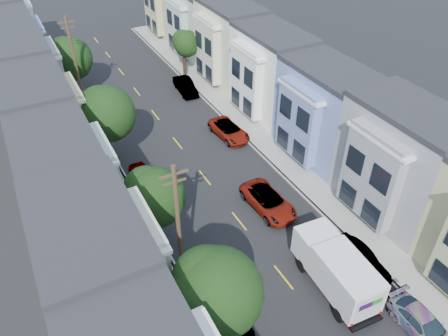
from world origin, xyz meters
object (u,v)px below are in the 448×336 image
tree_c (153,198)px  fedex_truck (336,269)px  utility_pole_far (76,67)px  utility_pole_near (179,236)px  parked_right_a (423,325)px  tree_d (106,115)px  parked_right_d (185,86)px  tree_far_r (186,44)px  lead_sedan (268,201)px  tree_e (69,59)px  parked_right_b (359,260)px  tree_b (216,293)px  parked_right_c (229,131)px  parked_left_c (226,313)px  parked_left_d (144,179)px

tree_c → fedex_truck: bearing=-44.2°
tree_c → utility_pole_far: (0.00, 21.65, 0.54)m
utility_pole_near → parked_right_a: (11.20, -9.12, -4.47)m
tree_d → fedex_truck: bearing=-65.8°
fedex_truck → parked_right_d: (2.53, 29.27, -0.98)m
tree_far_r → lead_sedan: 25.56m
lead_sedan → tree_e: bearing=106.9°
tree_e → parked_right_b: bearing=-71.5°
tree_e → fedex_truck: 35.18m
parked_right_b → parked_right_d: 28.81m
tree_b → parked_right_d: tree_b is taller
parked_right_a → tree_b: bearing=159.3°
parked_right_c → parked_right_b: bearing=-94.6°
tree_d → lead_sedan: size_ratio=1.44×
tree_c → parked_right_b: (11.20, -7.99, -3.87)m
tree_b → parked_right_d: bearing=69.4°
tree_c → parked_right_b: bearing=-35.5°
tree_e → tree_far_r: tree_e is taller
tree_far_r → parked_right_a: tree_far_r is taller
parked_right_d → parked_left_c: bearing=-104.8°
utility_pole_near → parked_right_c: 19.05m
utility_pole_far → parked_right_c: (11.20, -11.25, -4.46)m
fedex_truck → tree_far_r: bearing=86.0°
tree_far_r → parked_right_d: bearing=-116.4°
lead_sedan → parked_right_c: (2.20, 10.55, -0.05)m
lead_sedan → parked_left_c: bearing=-138.8°
utility_pole_far → lead_sedan: utility_pole_far is taller
utility_pole_near → tree_far_r: bearing=65.7°
tree_b → lead_sedan: bearing=44.3°
tree_c → lead_sedan: (9.00, -0.16, -3.88)m
parked_right_c → tree_c: bearing=-141.8°
lead_sedan → parked_right_d: (2.20, 20.98, 0.03)m
utility_pole_near → tree_b: bearing=-90.0°
tree_c → tree_e: 25.54m
tree_c → utility_pole_near: (0.00, -4.35, 0.54)m
parked_left_c → tree_e: bearing=88.7°
parked_right_a → parked_right_d: 34.30m
utility_pole_near → tree_e: bearing=90.0°
tree_b → parked_right_b: 12.13m
parked_right_a → parked_right_c: (0.00, 23.87, 0.00)m
utility_pole_near → utility_pole_far: bearing=90.0°
parked_left_d → parked_right_d: parked_right_d is taller
utility_pole_near → parked_right_b: (11.20, -3.64, -4.40)m
parked_right_a → tree_e: bearing=107.3°
utility_pole_far → parked_left_d: size_ratio=2.31×
utility_pole_near → parked_right_c: bearing=52.8°
tree_e → utility_pole_far: bearing=-90.0°
tree_e → fedex_truck: size_ratio=1.05×
parked_left_c → parked_right_a: bearing=-35.4°
utility_pole_far → parked_left_d: 15.25m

